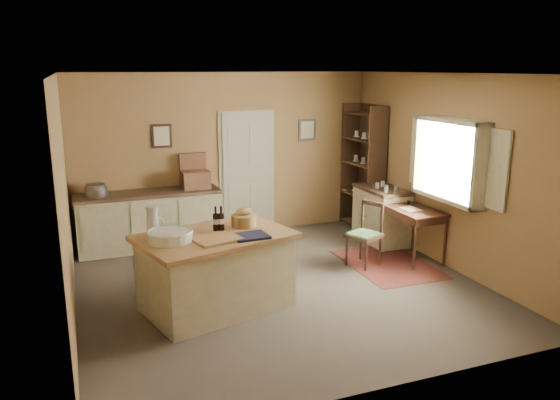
{
  "coord_description": "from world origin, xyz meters",
  "views": [
    {
      "loc": [
        -2.37,
        -6.19,
        2.77
      ],
      "look_at": [
        0.01,
        0.02,
        1.15
      ],
      "focal_mm": 35.0,
      "sensor_mm": 36.0,
      "label": 1
    }
  ],
  "objects_px": {
    "work_island": "(215,270)",
    "desk_chair": "(364,236)",
    "writing_desk": "(413,215)",
    "right_cabinet": "(381,215)",
    "shelving_unit": "(365,167)",
    "sideboard": "(150,218)"
  },
  "relations": [
    {
      "from": "sideboard",
      "to": "desk_chair",
      "type": "distance_m",
      "value": 3.33
    },
    {
      "from": "work_island",
      "to": "desk_chair",
      "type": "bearing_deg",
      "value": 0.27
    },
    {
      "from": "shelving_unit",
      "to": "work_island",
      "type": "bearing_deg",
      "value": -144.61
    },
    {
      "from": "right_cabinet",
      "to": "shelving_unit",
      "type": "distance_m",
      "value": 1.05
    },
    {
      "from": "writing_desk",
      "to": "shelving_unit",
      "type": "height_order",
      "value": "shelving_unit"
    },
    {
      "from": "work_island",
      "to": "shelving_unit",
      "type": "distance_m",
      "value": 4.09
    },
    {
      "from": "writing_desk",
      "to": "shelving_unit",
      "type": "bearing_deg",
      "value": 84.75
    },
    {
      "from": "work_island",
      "to": "writing_desk",
      "type": "relative_size",
      "value": 2.0
    },
    {
      "from": "desk_chair",
      "to": "right_cabinet",
      "type": "distance_m",
      "value": 1.19
    },
    {
      "from": "sideboard",
      "to": "desk_chair",
      "type": "bearing_deg",
      "value": -34.82
    },
    {
      "from": "shelving_unit",
      "to": "right_cabinet",
      "type": "bearing_deg",
      "value": -100.62
    },
    {
      "from": "work_island",
      "to": "right_cabinet",
      "type": "xyz_separation_m",
      "value": [
        3.14,
        1.51,
        -0.02
      ]
    },
    {
      "from": "writing_desk",
      "to": "desk_chair",
      "type": "xyz_separation_m",
      "value": [
        -0.81,
        -0.0,
        -0.23
      ]
    },
    {
      "from": "work_island",
      "to": "writing_desk",
      "type": "distance_m",
      "value": 3.21
    },
    {
      "from": "work_island",
      "to": "desk_chair",
      "type": "xyz_separation_m",
      "value": [
        2.33,
        0.64,
        -0.04
      ]
    },
    {
      "from": "desk_chair",
      "to": "shelving_unit",
      "type": "height_order",
      "value": "shelving_unit"
    },
    {
      "from": "work_island",
      "to": "writing_desk",
      "type": "xyz_separation_m",
      "value": [
        3.14,
        0.64,
        0.19
      ]
    },
    {
      "from": "work_island",
      "to": "shelving_unit",
      "type": "xyz_separation_m",
      "value": [
        3.3,
        2.34,
        0.6
      ]
    },
    {
      "from": "sideboard",
      "to": "writing_desk",
      "type": "bearing_deg",
      "value": -28.21
    },
    {
      "from": "writing_desk",
      "to": "right_cabinet",
      "type": "distance_m",
      "value": 0.89
    },
    {
      "from": "work_island",
      "to": "desk_chair",
      "type": "distance_m",
      "value": 2.42
    },
    {
      "from": "right_cabinet",
      "to": "shelving_unit",
      "type": "height_order",
      "value": "shelving_unit"
    }
  ]
}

